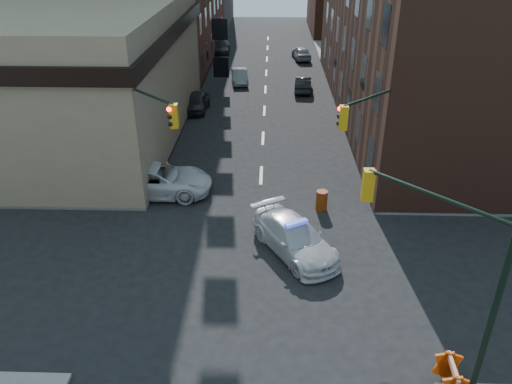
# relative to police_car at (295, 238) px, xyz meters

# --- Properties ---
(ground) EXTENTS (140.00, 140.00, 0.00)m
(ground) POSITION_rel_police_car_xyz_m (-1.71, -2.01, -0.77)
(ground) COLOR black
(ground) RESTS_ON ground
(sidewalk_nw) EXTENTS (34.00, 54.50, 0.15)m
(sidewalk_nw) POSITION_rel_police_car_xyz_m (-24.71, 30.74, -0.69)
(sidewalk_nw) COLOR gray
(sidewalk_nw) RESTS_ON ground
(sidewalk_ne) EXTENTS (34.00, 54.50, 0.15)m
(sidewalk_ne) POSITION_rel_police_car_xyz_m (21.29, 30.74, -0.69)
(sidewalk_ne) COLOR gray
(sidewalk_ne) RESTS_ON ground
(bank_building) EXTENTS (22.00, 22.00, 9.00)m
(bank_building) POSITION_rel_police_car_xyz_m (-18.71, 14.49, 3.73)
(bank_building) COLOR #8C7C5B
(bank_building) RESTS_ON ground
(commercial_row_ne) EXTENTS (14.00, 34.00, 14.00)m
(commercial_row_ne) POSITION_rel_police_car_xyz_m (11.29, 20.49, 6.23)
(commercial_row_ne) COLOR #4C291E
(commercial_row_ne) RESTS_ON ground
(signal_pole_se) EXTENTS (5.40, 5.27, 8.00)m
(signal_pole_se) POSITION_rel_police_car_xyz_m (4.32, -7.53, 3.85)
(signal_pole_se) COLOR black
(signal_pole_se) RESTS_ON sidewalk_se
(signal_pole_nw) EXTENTS (3.58, 3.67, 8.00)m
(signal_pole_nw) POSITION_rel_police_car_xyz_m (-7.57, 3.33, 3.57)
(signal_pole_nw) COLOR black
(signal_pole_nw) RESTS_ON sidewalk_nw
(signal_pole_ne) EXTENTS (3.67, 3.58, 8.00)m
(signal_pole_ne) POSITION_rel_police_car_xyz_m (4.12, 3.34, 3.57)
(signal_pole_ne) COLOR black
(signal_pole_ne) RESTS_ON sidewalk_ne
(tree_ne_near) EXTENTS (3.00, 3.00, 4.85)m
(tree_ne_near) POSITION_rel_police_car_xyz_m (5.79, 23.99, 2.72)
(tree_ne_near) COLOR black
(tree_ne_near) RESTS_ON sidewalk_ne
(tree_ne_far) EXTENTS (3.00, 3.00, 4.85)m
(tree_ne_far) POSITION_rel_police_car_xyz_m (5.79, 31.99, 2.72)
(tree_ne_far) COLOR black
(tree_ne_far) RESTS_ON sidewalk_ne
(police_car) EXTENTS (4.52, 5.65, 1.53)m
(police_car) POSITION_rel_police_car_xyz_m (0.00, 0.00, 0.00)
(police_car) COLOR silver
(police_car) RESTS_ON ground
(pickup) EXTENTS (6.23, 2.96, 1.72)m
(pickup) POSITION_rel_police_car_xyz_m (-7.51, 5.47, 0.09)
(pickup) COLOR silver
(pickup) RESTS_ON ground
(parked_car_wnear) EXTENTS (1.90, 4.33, 1.45)m
(parked_car_wnear) POSITION_rel_police_car_xyz_m (-7.21, 19.86, -0.04)
(parked_car_wnear) COLOR black
(parked_car_wnear) RESTS_ON ground
(parked_car_wfar) EXTENTS (1.91, 4.15, 1.32)m
(parked_car_wfar) POSITION_rel_police_car_xyz_m (-4.21, 28.14, -0.11)
(parked_car_wfar) COLOR gray
(parked_car_wfar) RESTS_ON ground
(parked_car_wdeep) EXTENTS (2.35, 5.27, 1.50)m
(parked_car_wdeep) POSITION_rel_police_car_xyz_m (-7.21, 40.71, -0.02)
(parked_car_wdeep) COLOR black
(parked_car_wdeep) RESTS_ON ground
(parked_car_enear) EXTENTS (1.73, 4.16, 1.34)m
(parked_car_enear) POSITION_rel_police_car_xyz_m (1.73, 25.62, -0.10)
(parked_car_enear) COLOR black
(parked_car_enear) RESTS_ON ground
(parked_car_efar) EXTENTS (2.26, 4.49, 1.47)m
(parked_car_efar) POSITION_rel_police_car_xyz_m (2.17, 38.06, -0.03)
(parked_car_efar) COLOR gray
(parked_car_efar) RESTS_ON ground
(pedestrian_a) EXTENTS (0.69, 0.49, 1.81)m
(pedestrian_a) POSITION_rel_police_car_xyz_m (-12.41, 4.84, 0.29)
(pedestrian_a) COLOR black
(pedestrian_a) RESTS_ON sidewalk_nw
(pedestrian_b) EXTENTS (1.19, 1.10, 1.97)m
(pedestrian_b) POSITION_rel_police_car_xyz_m (-9.92, 3.99, 0.37)
(pedestrian_b) COLOR black
(pedestrian_b) RESTS_ON sidewalk_nw
(pedestrian_c) EXTENTS (1.12, 0.78, 1.77)m
(pedestrian_c) POSITION_rel_police_car_xyz_m (-14.28, 5.76, 0.27)
(pedestrian_c) COLOR #1E212E
(pedestrian_c) RESTS_ON sidewalk_nw
(barrel_road) EXTENTS (0.76, 0.76, 1.08)m
(barrel_road) POSITION_rel_police_car_xyz_m (1.57, 3.99, -0.23)
(barrel_road) COLOR #D46009
(barrel_road) RESTS_ON ground
(barrel_bank) EXTENTS (0.75, 0.75, 1.07)m
(barrel_bank) POSITION_rel_police_car_xyz_m (-7.21, 6.88, -0.23)
(barrel_bank) COLOR #EC3D0B
(barrel_bank) RESTS_ON ground
(barricade_se_a) EXTENTS (0.75, 1.37, 1.00)m
(barricade_se_a) POSITION_rel_police_car_xyz_m (4.69, -7.71, -0.12)
(barricade_se_a) COLOR #EB390B
(barricade_se_a) RESTS_ON sidewalk_se
(barricade_nw_a) EXTENTS (1.33, 0.81, 0.93)m
(barricade_nw_a) POSITION_rel_police_car_xyz_m (-8.21, 4.38, -0.15)
(barricade_nw_a) COLOR red
(barricade_nw_a) RESTS_ON sidewalk_nw
(barricade_nw_b) EXTENTS (1.25, 0.82, 0.87)m
(barricade_nw_b) POSITION_rel_police_car_xyz_m (-10.21, 4.03, -0.18)
(barricade_nw_b) COLOR #C73D09
(barricade_nw_b) RESTS_ON sidewalk_nw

